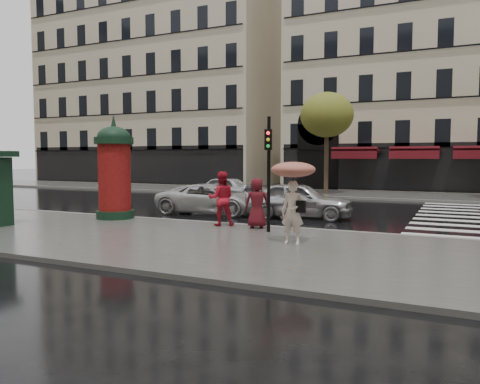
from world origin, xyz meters
The scene contains 17 objects.
ground centered at (0.00, 0.00, 0.00)m, with size 160.00×160.00×0.00m, color black.
near_sidewalk centered at (0.00, -0.50, 0.06)m, with size 90.00×7.00×0.12m, color #474744.
far_sidewalk centered at (0.00, 19.00, 0.06)m, with size 90.00×6.00×0.12m, color #474744.
near_kerb centered at (0.00, 3.00, 0.07)m, with size 90.00×0.25×0.14m, color slate.
far_kerb centered at (0.00, 16.00, 0.07)m, with size 90.00×0.25×0.14m, color slate.
zebra_crossing centered at (6.00, 9.60, 0.01)m, with size 3.60×11.75×0.01m, color silver.
bldg_far_corner centered at (6.00, 30.00, 11.31)m, with size 26.00×14.00×22.90m.
bldg_far_left centered at (-22.00, 30.00, 11.31)m, with size 24.00×14.00×22.90m.
tree_far_left centered at (-2.00, 18.00, 5.17)m, with size 3.40×3.40×6.64m.
woman_umbrella centered at (1.82, 0.18, 1.64)m, with size 1.20×1.20×2.30m.
woman_red centered at (-1.52, 2.40, 1.05)m, with size 0.91×0.71×1.87m, color red.
man_burgundy centered at (-0.19, 2.40, 0.96)m, with size 0.82×0.53×1.67m, color #541018.
morris_column centered at (-6.15, 2.40, 2.03)m, with size 1.48×1.48×3.98m.
traffic_light centered at (0.49, 1.73, 2.30)m, with size 0.26×0.35×3.60m.
car_silver centered at (-0.01, 6.28, 0.74)m, with size 1.74×4.34×1.48m, color #BBBAC0.
car_white centered at (-3.95, 6.06, 0.65)m, with size 2.17×4.71×1.31m, color silver.
car_far_silver centered at (-6.74, 12.20, 0.69)m, with size 1.62×4.03×1.37m, color silver.
Camera 1 is at (5.88, -11.77, 2.46)m, focal length 35.00 mm.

